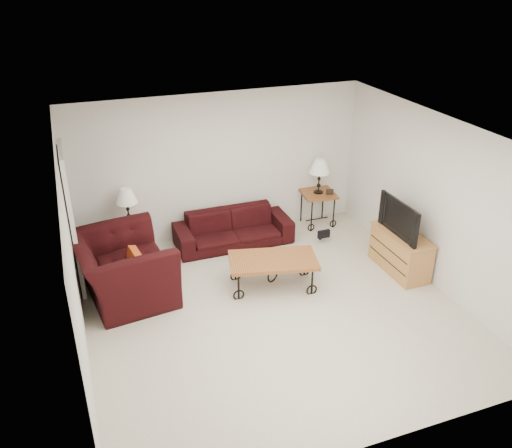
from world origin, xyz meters
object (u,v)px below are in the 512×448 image
(television, at_px, (404,217))
(backpack, at_px, (321,229))
(sofa, at_px, (233,228))
(side_table_left, at_px, (131,239))
(tv_stand, at_px, (400,252))
(side_table_right, at_px, (317,209))
(lamp_left, at_px, (127,206))
(armchair, at_px, (123,268))
(coffee_table, at_px, (273,273))
(lamp_right, at_px, (319,176))

(television, relative_size, backpack, 2.26)
(sofa, bearing_deg, backpack, -15.63)
(side_table_left, bearing_deg, tv_stand, -26.35)
(sofa, height_order, backpack, sofa)
(side_table_left, distance_m, side_table_right, 3.35)
(side_table_left, xyz_separation_m, backpack, (3.14, -0.59, -0.09))
(lamp_left, height_order, armchair, lamp_left)
(side_table_right, relative_size, television, 0.66)
(coffee_table, height_order, backpack, coffee_table)
(lamp_right, height_order, television, lamp_right)
(lamp_left, distance_m, backpack, 3.26)
(sofa, height_order, television, television)
(side_table_left, bearing_deg, coffee_table, -42.51)
(lamp_left, xyz_separation_m, armchair, (-0.27, -1.17, -0.43))
(side_table_left, bearing_deg, armchair, -102.83)
(television, bearing_deg, backpack, -152.55)
(side_table_left, distance_m, coffee_table, 2.46)
(tv_stand, bearing_deg, side_table_right, 104.40)
(coffee_table, height_order, television, television)
(side_table_right, relative_size, tv_stand, 0.59)
(sofa, height_order, side_table_left, side_table_left)
(tv_stand, height_order, television, television)
(lamp_left, distance_m, tv_stand, 4.32)
(tv_stand, xyz_separation_m, backpack, (-0.70, 1.32, -0.11))
(sofa, height_order, tv_stand, tv_stand)
(sofa, distance_m, backpack, 1.51)
(sofa, xyz_separation_m, tv_stand, (2.16, -1.72, 0.03))
(lamp_right, xyz_separation_m, television, (0.47, -1.90, -0.03))
(lamp_right, bearing_deg, television, -76.17)
(sofa, xyz_separation_m, television, (2.14, -1.72, 0.63))
(side_table_right, distance_m, coffee_table, 2.27)
(side_table_left, bearing_deg, lamp_left, 0.00)
(coffee_table, distance_m, tv_stand, 2.04)
(coffee_table, bearing_deg, armchair, 166.62)
(sofa, relative_size, side_table_left, 3.31)
(lamp_left, relative_size, coffee_table, 0.47)
(armchair, bearing_deg, sofa, -70.48)
(side_table_left, bearing_deg, lamp_right, 0.00)
(sofa, relative_size, coffee_table, 1.55)
(backpack, bearing_deg, coffee_table, -124.40)
(lamp_left, distance_m, coffee_table, 2.55)
(tv_stand, xyz_separation_m, television, (-0.02, 0.00, 0.60))
(lamp_right, bearing_deg, backpack, -110.14)
(television, bearing_deg, lamp_right, -166.17)
(lamp_right, bearing_deg, lamp_left, -180.00)
(coffee_table, bearing_deg, television, -6.78)
(lamp_right, relative_size, television, 0.66)
(side_table_right, distance_m, tv_stand, 1.96)
(side_table_left, relative_size, television, 0.62)
(lamp_right, bearing_deg, side_table_left, -180.00)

